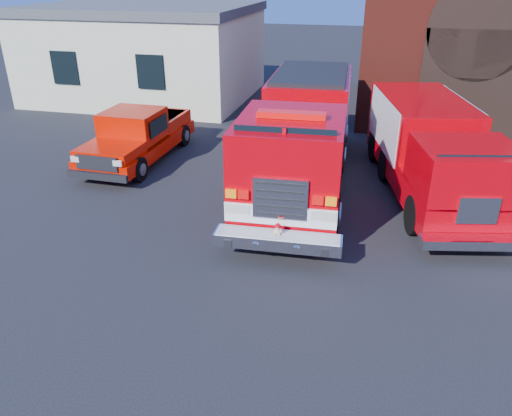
% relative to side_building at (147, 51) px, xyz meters
% --- Properties ---
extents(ground, '(100.00, 100.00, 0.00)m').
position_rel_side_building_xyz_m(ground, '(9.00, -13.00, -2.20)').
color(ground, black).
rests_on(ground, ground).
extents(parking_stripe_far, '(0.12, 3.00, 0.01)m').
position_rel_side_building_xyz_m(parking_stripe_far, '(15.50, -6.00, -2.20)').
color(parking_stripe_far, '#E6B70C').
rests_on(parking_stripe_far, ground).
extents(side_building, '(10.20, 8.20, 4.35)m').
position_rel_side_building_xyz_m(side_building, '(0.00, 0.00, 0.00)').
color(side_building, beige).
rests_on(side_building, ground).
extents(fire_engine, '(3.12, 9.60, 2.92)m').
position_rel_side_building_xyz_m(fire_engine, '(9.24, -9.45, -0.69)').
color(fire_engine, black).
rests_on(fire_engine, ground).
extents(pickup_truck, '(2.04, 5.40, 1.76)m').
position_rel_side_building_xyz_m(pickup_truck, '(3.63, -8.81, -1.37)').
color(pickup_truck, black).
rests_on(pickup_truck, ground).
extents(secondary_truck, '(3.85, 7.86, 2.45)m').
position_rel_side_building_xyz_m(secondary_truck, '(12.88, -9.34, -0.87)').
color(secondary_truck, black).
rests_on(secondary_truck, ground).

